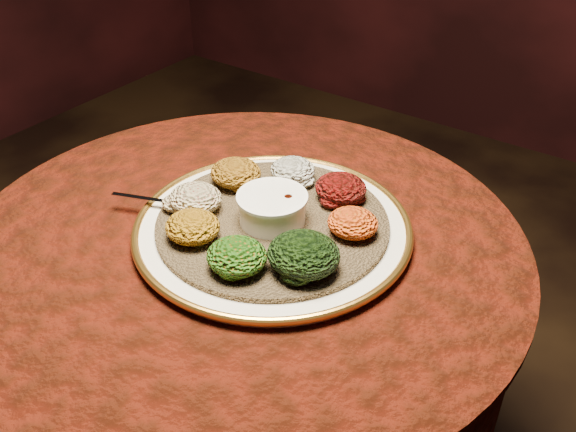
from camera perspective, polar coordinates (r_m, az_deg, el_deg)
The scene contains 13 objects.
table at distance 1.20m, azimuth -3.78°, elevation -8.74°, with size 0.96×0.96×0.73m.
platter at distance 1.08m, azimuth -1.38°, elevation -1.07°, with size 0.59×0.59×0.02m.
injera at distance 1.07m, azimuth -1.38°, elevation -0.60°, with size 0.39×0.39×0.01m, color olive.
stew_bowl at distance 1.06m, azimuth -1.41°, elevation 0.88°, with size 0.12×0.12×0.05m.
spoon at distance 1.12m, azimuth -10.07°, elevation 1.17°, with size 0.14×0.07×0.01m.
portion_ayib at distance 1.17m, azimuth 0.43°, elevation 4.10°, with size 0.08×0.08×0.04m, color beige.
portion_kitfo at distance 1.12m, azimuth 4.71°, elevation 2.49°, with size 0.09×0.09×0.04m, color black.
portion_tikil at distance 1.04m, azimuth 5.78°, elevation -0.61°, with size 0.08×0.08×0.04m, color #A3740D.
portion_gomen at distance 0.95m, azimuth 1.40°, elevation -3.42°, with size 0.11×0.11×0.05m, color black.
portion_mixveg at distance 0.96m, azimuth -4.57°, elevation -3.59°, with size 0.09×0.09×0.04m, color #AC450B.
portion_kik at distance 1.03m, azimuth -8.48°, elevation -0.95°, with size 0.09×0.09×0.04m, color #9E620D.
portion_timatim at distance 1.10m, azimuth -8.23°, elevation 1.54°, with size 0.09×0.09×0.04m, color maroon.
portion_shiro at distance 1.16m, azimuth -4.67°, elevation 3.84°, with size 0.09×0.09×0.04m, color #8B5910.
Camera 1 is at (0.56, -0.66, 1.38)m, focal length 40.00 mm.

